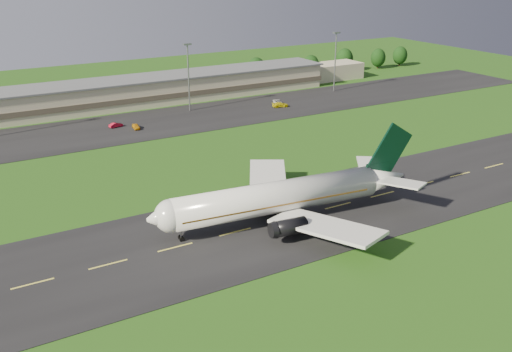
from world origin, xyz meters
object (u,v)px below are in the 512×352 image
airliner (281,197)px  service_vehicle_b (116,125)px  service_vehicle_c (278,102)px  light_mast_centre (188,69)px  terminal (173,88)px  service_vehicle_a (136,126)px  service_vehicle_d (280,105)px  light_mast_east (336,55)px

airliner → service_vehicle_b: bearing=101.7°
service_vehicle_b → service_vehicle_c: (52.82, 0.18, 0.02)m
airliner → light_mast_centre: 82.46m
terminal → service_vehicle_a: 35.38m
light_mast_centre → service_vehicle_d: bearing=-21.2°
airliner → service_vehicle_a: airliner is taller
service_vehicle_b → service_vehicle_d: (51.48, -3.47, 0.11)m
airliner → light_mast_centre: bearing=83.4°
airliner → service_vehicle_b: 73.83m
light_mast_east → service_vehicle_b: size_ratio=5.31×
service_vehicle_a → light_mast_east: bearing=13.1°
airliner → light_mast_east: (72.90, 80.09, 8.08)m
light_mast_east → service_vehicle_d: (-28.71, -10.20, -11.89)m
service_vehicle_b → service_vehicle_d: service_vehicle_d is taller
service_vehicle_b → service_vehicle_c: bearing=-103.1°
service_vehicle_b → service_vehicle_d: bearing=-107.2°
service_vehicle_a → service_vehicle_d: (47.21, 0.87, 0.07)m
light_mast_east → service_vehicle_d: 32.71m
airliner → terminal: size_ratio=0.35×
service_vehicle_a → service_vehicle_c: size_ratio=0.85×
light_mast_east → service_vehicle_c: size_ratio=4.33×
terminal → service_vehicle_c: bearing=-40.9°
airliner → service_vehicle_a: 69.19m
service_vehicle_c → service_vehicle_d: 3.90m
airliner → service_vehicle_b: airliner is taller
light_mast_centre → service_vehicle_b: size_ratio=5.31×
light_mast_centre → service_vehicle_b: 28.70m
service_vehicle_c → airliner: bearing=-105.3°
light_mast_east → service_vehicle_b: bearing=-175.2°
service_vehicle_a → service_vehicle_c: (48.56, 4.53, -0.02)m
terminal → service_vehicle_c: 34.86m
terminal → service_vehicle_a: terminal is taller
light_mast_centre → service_vehicle_d: (26.29, -10.20, -11.89)m
light_mast_east → service_vehicle_a: (-75.91, -11.08, -11.96)m
light_mast_centre → light_mast_east: (55.00, 0.00, 0.00)m
terminal → service_vehicle_a: bearing=-129.3°
service_vehicle_d → airliner: bearing=159.2°
service_vehicle_c → light_mast_centre: bearing=-176.9°
light_mast_east → service_vehicle_c: light_mast_east is taller
light_mast_centre → service_vehicle_c: light_mast_centre is taller
airliner → service_vehicle_a: size_ratio=12.88×
airliner → light_mast_east: light_mast_east is taller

